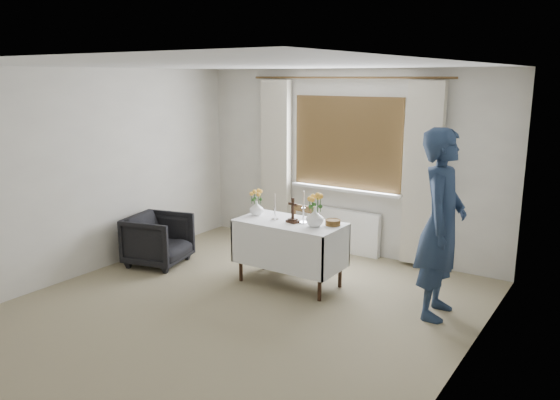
# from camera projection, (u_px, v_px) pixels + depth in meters

# --- Properties ---
(ground) EXTENTS (5.00, 5.00, 0.00)m
(ground) POSITION_uv_depth(u_px,v_px,m) (235.00, 312.00, 5.68)
(ground) COLOR #998E6A
(ground) RESTS_ON ground
(altar_table) EXTENTS (1.24, 0.64, 0.76)m
(altar_table) POSITION_uv_depth(u_px,v_px,m) (290.00, 253.00, 6.37)
(altar_table) COLOR white
(altar_table) RESTS_ON ground
(wooden_chair) EXTENTS (0.41, 0.41, 0.79)m
(wooden_chair) POSITION_uv_depth(u_px,v_px,m) (296.00, 237.00, 6.97)
(wooden_chair) COLOR brown
(wooden_chair) RESTS_ON ground
(armchair) EXTENTS (0.87, 0.85, 0.66)m
(armchair) POSITION_uv_depth(u_px,v_px,m) (158.00, 240.00, 7.06)
(armchair) COLOR black
(armchair) RESTS_ON ground
(person) EXTENTS (0.53, 0.74, 1.92)m
(person) POSITION_uv_depth(u_px,v_px,m) (441.00, 224.00, 5.42)
(person) COLOR navy
(person) RESTS_ON ground
(radiator) EXTENTS (1.10, 0.10, 0.60)m
(radiator) POSITION_uv_depth(u_px,v_px,m) (343.00, 231.00, 7.58)
(radiator) COLOR white
(radiator) RESTS_ON ground
(wooden_cross) EXTENTS (0.15, 0.12, 0.29)m
(wooden_cross) POSITION_uv_depth(u_px,v_px,m) (293.00, 210.00, 6.21)
(wooden_cross) COLOR black
(wooden_cross) RESTS_ON altar_table
(candlestick_left) EXTENTS (0.11, 0.11, 0.31)m
(candlestick_left) POSITION_uv_depth(u_px,v_px,m) (275.00, 207.00, 6.32)
(candlestick_left) COLOR white
(candlestick_left) RESTS_ON altar_table
(candlestick_right) EXTENTS (0.12, 0.12, 0.37)m
(candlestick_right) POSITION_uv_depth(u_px,v_px,m) (303.00, 207.00, 6.19)
(candlestick_right) COLOR white
(candlestick_right) RESTS_ON altar_table
(flower_vase_left) EXTENTS (0.21, 0.21, 0.17)m
(flower_vase_left) POSITION_uv_depth(u_px,v_px,m) (256.00, 208.00, 6.55)
(flower_vase_left) COLOR white
(flower_vase_left) RESTS_ON altar_table
(flower_vase_right) EXTENTS (0.22, 0.22, 0.20)m
(flower_vase_right) POSITION_uv_depth(u_px,v_px,m) (315.00, 217.00, 6.06)
(flower_vase_right) COLOR white
(flower_vase_right) RESTS_ON altar_table
(wicker_basket) EXTENTS (0.22, 0.22, 0.07)m
(wicker_basket) POSITION_uv_depth(u_px,v_px,m) (333.00, 222.00, 6.12)
(wicker_basket) COLOR brown
(wicker_basket) RESTS_ON altar_table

